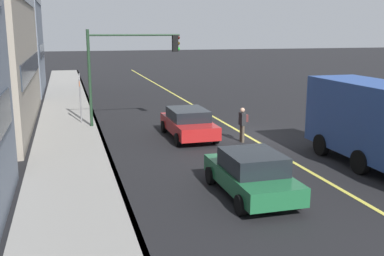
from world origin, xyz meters
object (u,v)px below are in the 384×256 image
Objects in this scene: truck_blue at (380,124)px; traffic_light_mast at (127,60)px; pedestrian_with_backpack at (243,122)px; car_green at (251,173)px; street_sign_post at (80,95)px; car_red at (188,123)px.

traffic_light_mast is at bearing 38.51° from truck_blue.
traffic_light_mast reaches higher than truck_blue.
car_green is at bearing 160.22° from pedestrian_with_backpack.
pedestrian_with_backpack is 0.57× the size of street_sign_post.
truck_blue reaches higher than car_red.
pedestrian_with_backpack is at bearing 33.13° from truck_blue.
street_sign_post is (4.49, 4.97, 0.95)m from car_red.
traffic_light_mast is (10.20, 8.12, 1.95)m from truck_blue.
street_sign_post is at bearing 47.90° from car_red.
car_green is 1.47× the size of street_sign_post.
traffic_light_mast reaches higher than car_red.
truck_blue is (-6.82, -5.66, 0.97)m from car_red.
car_red is 6.77m from street_sign_post.
traffic_light_mast is (11.68, 2.27, 2.92)m from car_green.
pedestrian_with_backpack is at bearing -136.53° from traffic_light_mast.
pedestrian_with_backpack is at bearing -130.08° from street_sign_post.
car_green is 12.25m from traffic_light_mast.
truck_blue is 6.32m from pedestrian_with_backpack.
street_sign_post is (1.12, 2.52, -1.97)m from traffic_light_mast.
car_green is 7.16m from pedestrian_with_backpack.
car_red is (8.30, -0.19, 0.00)m from car_green.
street_sign_post reaches higher than car_green.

